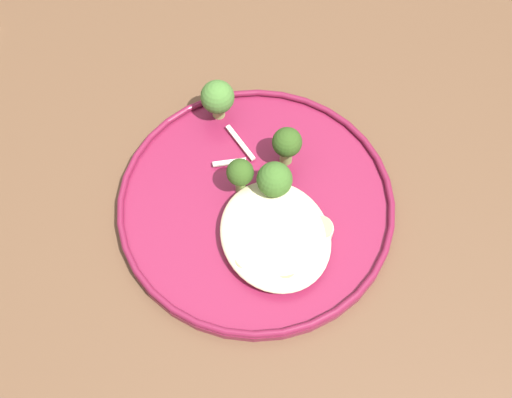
{
  "coord_description": "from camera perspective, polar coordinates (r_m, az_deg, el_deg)",
  "views": [
    {
      "loc": [
        0.27,
        -0.11,
        1.37
      ],
      "look_at": [
        -0.04,
        0.01,
        0.76
      ],
      "focal_mm": 47.1,
      "sensor_mm": 36.0,
      "label": 1
    }
  ],
  "objects": [
    {
      "name": "ground",
      "position": [
        1.4,
        0.21,
        -16.17
      ],
      "size": [
        6.0,
        6.0,
        0.0
      ],
      "primitive_type": "plane",
      "color": "#665B51"
    },
    {
      "name": "wooden_dining_table",
      "position": [
        0.77,
        0.36,
        -5.91
      ],
      "size": [
        1.4,
        1.0,
        0.74
      ],
      "color": "brown",
      "rests_on": "ground"
    },
    {
      "name": "dinner_plate",
      "position": [
        0.7,
        0.0,
        -0.44
      ],
      "size": [
        0.29,
        0.29,
        0.02
      ],
      "color": "maroon",
      "rests_on": "wooden_dining_table"
    },
    {
      "name": "noodle_bed",
      "position": [
        0.67,
        1.65,
        -3.08
      ],
      "size": [
        0.13,
        0.11,
        0.02
      ],
      "color": "beige",
      "rests_on": "dinner_plate"
    },
    {
      "name": "seared_scallop_tilted_round",
      "position": [
        0.66,
        2.49,
        -6.15
      ],
      "size": [
        0.02,
        0.02,
        0.02
      ],
      "color": "#E5C689",
      "rests_on": "dinner_plate"
    },
    {
      "name": "seared_scallop_large_seared",
      "position": [
        0.67,
        -0.72,
        -3.49
      ],
      "size": [
        0.03,
        0.03,
        0.02
      ],
      "color": "#E5C689",
      "rests_on": "dinner_plate"
    },
    {
      "name": "seared_scallop_half_hidden",
      "position": [
        0.68,
        5.37,
        -2.64
      ],
      "size": [
        0.03,
        0.03,
        0.01
      ],
      "color": "beige",
      "rests_on": "dinner_plate"
    },
    {
      "name": "seared_scallop_front_small",
      "position": [
        0.67,
        2.17,
        -3.01
      ],
      "size": [
        0.03,
        0.03,
        0.02
      ],
      "color": "#DBB77A",
      "rests_on": "dinner_plate"
    },
    {
      "name": "seared_scallop_tiny_bay",
      "position": [
        0.68,
        3.51,
        -1.95
      ],
      "size": [
        0.02,
        0.02,
        0.01
      ],
      "color": "#DBB77A",
      "rests_on": "dinner_plate"
    },
    {
      "name": "seared_scallop_on_noodles",
      "position": [
        0.66,
        -0.86,
        -5.3
      ],
      "size": [
        0.02,
        0.02,
        0.01
      ],
      "color": "#E5C689",
      "rests_on": "dinner_plate"
    },
    {
      "name": "broccoli_floret_tall_stalk",
      "position": [
        0.68,
        -1.16,
        2.23
      ],
      "size": [
        0.03,
        0.03,
        0.05
      ],
      "color": "#7A994C",
      "rests_on": "dinner_plate"
    },
    {
      "name": "broccoli_floret_split_head",
      "position": [
        0.7,
        2.65,
        4.72
      ],
      "size": [
        0.03,
        0.03,
        0.05
      ],
      "color": "#7A994C",
      "rests_on": "dinner_plate"
    },
    {
      "name": "broccoli_floret_rear_charred",
      "position": [
        0.74,
        -3.29,
        8.58
      ],
      "size": [
        0.04,
        0.04,
        0.05
      ],
      "color": "#89A356",
      "rests_on": "dinner_plate"
    },
    {
      "name": "broccoli_floret_right_tilted",
      "position": [
        0.68,
        1.58,
        1.57
      ],
      "size": [
        0.04,
        0.04,
        0.05
      ],
      "color": "#7A994C",
      "rests_on": "dinner_plate"
    },
    {
      "name": "onion_sliver_short_strip",
      "position": [
        0.74,
        -1.34,
        4.81
      ],
      "size": [
        0.05,
        0.02,
        0.0
      ],
      "primitive_type": "cube",
      "rotation": [
        0.0,
        0.0,
        0.21
      ],
      "color": "silver",
      "rests_on": "dinner_plate"
    },
    {
      "name": "onion_sliver_long_sliver",
      "position": [
        0.72,
        -2.22,
        3.15
      ],
      "size": [
        0.01,
        0.04,
        0.0
      ],
      "primitive_type": "cube",
      "rotation": [
        0.0,
        0.0,
        1.35
      ],
      "color": "silver",
      "rests_on": "dinner_plate"
    }
  ]
}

